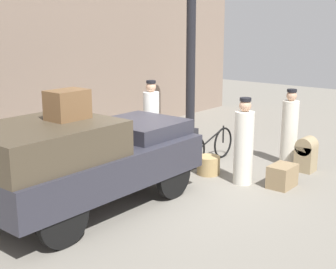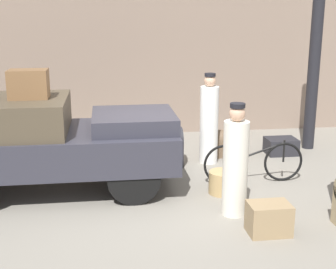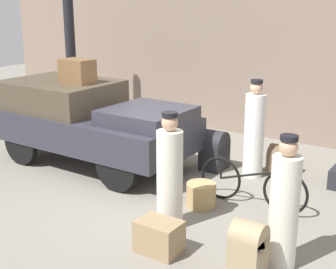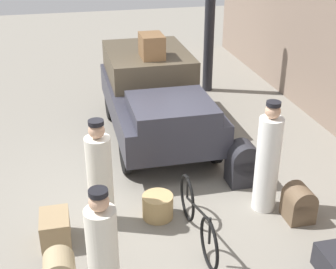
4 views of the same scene
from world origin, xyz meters
name	(u,v)px [view 4 (image 4 of 4)]	position (x,y,z in m)	size (l,w,h in m)	color
ground_plane	(154,180)	(0.00, 0.00, 0.00)	(30.00, 30.00, 0.00)	gray
canopy_pillar_left	(210,20)	(-4.07, 2.23, 1.82)	(0.25, 0.25, 3.64)	black
truck	(155,93)	(-1.80, 0.39, 0.91)	(3.94, 1.82, 1.59)	black
bicycle	(197,218)	(1.74, 0.27, 0.37)	(1.80, 0.04, 0.76)	black
wicker_basket	(158,206)	(1.07, -0.16, 0.19)	(0.47, 0.47, 0.38)	tan
porter_with_bicycle	(103,259)	(2.75, -1.13, 0.77)	(0.35, 0.35, 1.67)	silver
porter_carrying_trunk	(100,178)	(1.03, -1.00, 0.77)	(0.37, 0.37, 1.69)	silver
porter_lifting_near_truck	(268,161)	(1.20, 1.51, 0.83)	(0.36, 0.36, 1.80)	white
trunk_large_brown	(55,229)	(1.33, -1.69, 0.22)	(0.57, 0.41, 0.43)	#937A56
trunk_barrel_dark	(243,163)	(0.43, 1.45, 0.38)	(0.42, 0.51, 0.76)	#232328
trunk_umber_medium	(299,203)	(1.59, 1.90, 0.27)	(0.42, 0.40, 0.56)	brown
trunk_on_truck_roof	(152,46)	(-2.04, 0.39, 1.82)	(0.62, 0.44, 0.46)	brown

